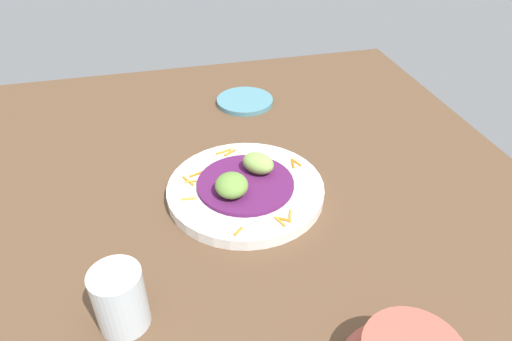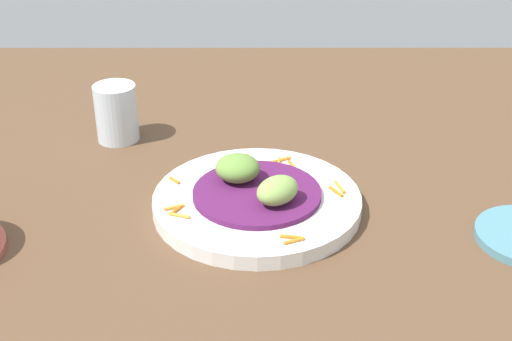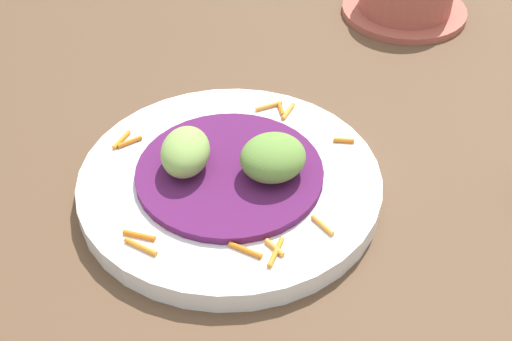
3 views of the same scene
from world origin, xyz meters
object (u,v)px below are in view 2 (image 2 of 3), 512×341
(guac_scoop_left, at_px, (238,168))
(main_plate, at_px, (257,202))
(guac_scoop_center, at_px, (277,190))
(water_glass, at_px, (116,113))

(guac_scoop_left, bearing_deg, main_plate, 41.41)
(guac_scoop_center, relative_size, water_glass, 0.66)
(guac_scoop_center, bearing_deg, guac_scoop_left, -138.59)
(water_glass, bearing_deg, guac_scoop_center, 45.61)
(guac_scoop_left, bearing_deg, guac_scoop_center, 41.41)
(main_plate, relative_size, guac_scoop_left, 4.62)
(water_glass, bearing_deg, main_plate, 46.15)
(guac_scoop_left, distance_m, guac_scoop_center, 0.07)
(guac_scoop_left, xyz_separation_m, guac_scoop_center, (0.05, 0.05, -0.00))
(main_plate, relative_size, water_glass, 3.04)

